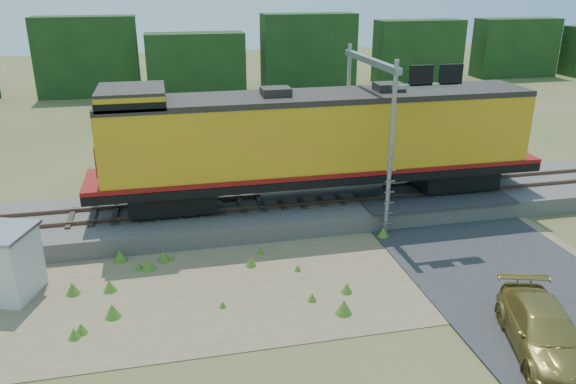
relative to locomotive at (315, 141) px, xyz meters
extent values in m
plane|color=#475123|center=(-1.58, -6.00, -3.55)|extent=(140.00, 140.00, 0.00)
cube|color=slate|center=(-1.58, 0.00, -3.15)|extent=(70.00, 5.00, 0.80)
cube|color=brown|center=(-1.58, -0.72, -2.67)|extent=(70.00, 0.10, 0.16)
cube|color=brown|center=(-1.58, 0.72, -2.67)|extent=(70.00, 0.10, 0.16)
cube|color=#8C7754|center=(-3.58, -5.50, -3.53)|extent=(26.00, 8.00, 0.03)
cube|color=#38383A|center=(5.42, 0.00, -2.72)|extent=(7.00, 5.20, 0.06)
cube|color=#38383A|center=(5.42, 16.00, -3.51)|extent=(7.00, 24.00, 0.08)
cube|color=#153412|center=(-1.58, 32.00, -0.30)|extent=(36.00, 3.00, 6.50)
cube|color=#153412|center=(38.42, 32.00, -0.55)|extent=(50.00, 3.00, 6.00)
cube|color=black|center=(-6.31, 0.00, -2.13)|extent=(3.66, 2.34, 0.91)
cube|color=black|center=(6.90, 0.00, -2.13)|extent=(3.66, 2.34, 0.91)
cube|color=black|center=(0.30, 0.00, -1.49)|extent=(20.33, 3.05, 0.37)
cylinder|color=gray|center=(0.30, 0.00, -1.98)|extent=(5.59, 1.22, 1.22)
cube|color=orange|center=(0.30, 0.00, 0.27)|extent=(18.80, 2.95, 3.15)
cube|color=maroon|center=(0.30, 0.00, -1.19)|extent=(20.33, 3.10, 0.18)
cube|color=#28231E|center=(0.30, 0.00, 1.97)|extent=(18.80, 3.00, 0.24)
cube|color=orange|center=(-7.63, 0.00, 2.20)|extent=(2.64, 2.95, 0.71)
cube|color=#28231E|center=(-7.63, 0.00, 2.60)|extent=(2.64, 3.00, 0.12)
cube|color=black|center=(-7.63, 0.00, 2.15)|extent=(2.69, 3.00, 0.36)
cube|color=maroon|center=(-9.16, 0.00, -0.09)|extent=(0.10, 2.03, 1.22)
cube|color=#28231E|center=(-1.74, 0.00, 2.20)|extent=(1.22, 1.02, 0.46)
cube|color=#28231E|center=(3.35, 0.00, 2.20)|extent=(1.22, 1.02, 0.46)
cube|color=silver|center=(-12.12, -4.54, -2.37)|extent=(2.37, 2.37, 2.35)
cylinder|color=gray|center=(2.42, -2.80, 0.14)|extent=(0.19, 0.19, 7.37)
cylinder|color=gray|center=(2.42, 2.80, 0.14)|extent=(0.19, 0.19, 7.37)
cube|color=gray|center=(2.42, 0.00, 3.40)|extent=(0.26, 6.20, 0.26)
cube|color=gray|center=(3.69, -2.80, 2.77)|extent=(2.74, 0.16, 0.16)
cube|color=black|center=(3.48, -2.80, 3.19)|extent=(0.95, 0.16, 0.79)
cube|color=black|center=(4.74, -2.80, 3.19)|extent=(0.95, 0.16, 0.79)
imported|color=olive|center=(3.90, -11.33, -2.87)|extent=(3.19, 5.02, 1.35)
camera|label=1|loc=(-6.35, -23.12, 6.73)|focal=35.00mm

